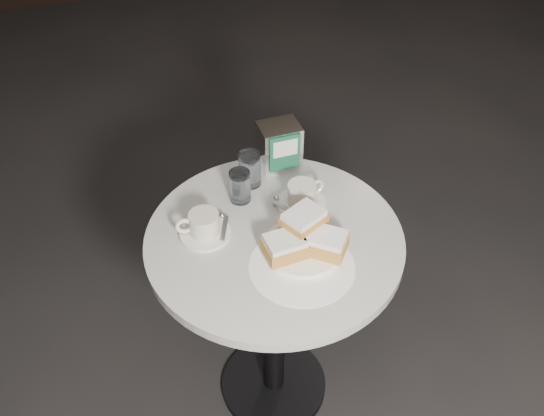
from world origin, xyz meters
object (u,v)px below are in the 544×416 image
Objects in this scene: beignet_plate at (304,240)px; napkin_dispenser at (279,145)px; coffee_cup_left at (204,226)px; water_glass_left at (240,187)px; water_glass_right at (250,169)px; cafe_table at (274,284)px; coffee_cup_right at (302,196)px.

beignet_plate is 1.83× the size of napkin_dispenser.
coffee_cup_left is 0.17m from water_glass_left.
water_glass_right reaches higher than coffee_cup_left.
water_glass_right is (0.18, 0.17, 0.02)m from coffee_cup_left.
coffee_cup_left is 1.46× the size of water_glass_right.
cafe_table is 2.93× the size of beignet_plate.
cafe_table is 7.65× the size of water_glass_left.
coffee_cup_left is at bearing -142.60° from napkin_dispenser.
coffee_cup_right is 0.18m from water_glass_left.
cafe_table is at bearing -13.61° from coffee_cup_left.
napkin_dispenser is (0.29, 0.23, 0.04)m from coffee_cup_left.
water_glass_left is at bearing 104.60° from cafe_table.
cafe_table is 4.83× the size of coffee_cup_left.
water_glass_right is (0.00, 0.23, 0.25)m from cafe_table.
napkin_dispenser is (0.11, 0.30, 0.27)m from cafe_table.
water_glass_left is at bearing -143.45° from napkin_dispenser.
water_glass_right reaches higher than water_glass_left.
coffee_cup_right reaches higher than cafe_table.
coffee_cup_left is at bearing 169.73° from coffee_cup_right.
napkin_dispenser reaches higher than beignet_plate.
water_glass_left is (-0.16, 0.08, 0.02)m from coffee_cup_right.
water_glass_left is 0.92× the size of water_glass_right.
beignet_plate is at bearing -52.55° from cafe_table.
water_glass_right is at bearing 100.16° from beignet_plate.
water_glass_right is 0.13m from napkin_dispenser.
cafe_table is 0.25m from beignet_plate.
water_glass_left reaches higher than coffee_cup_right.
coffee_cup_right is 0.18m from water_glass_right.
coffee_cup_left is 0.29m from coffee_cup_right.
coffee_cup_left is (-0.23, 0.14, -0.01)m from beignet_plate.
water_glass_left is 0.08m from water_glass_right.
napkin_dispenser reaches higher than water_glass_right.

